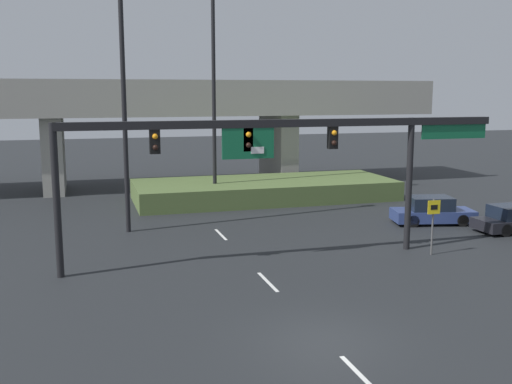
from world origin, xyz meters
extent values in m
plane|color=black|center=(0.00, 0.00, 0.00)|extent=(160.00, 160.00, 0.00)
cube|color=silver|center=(0.00, -2.44, 0.00)|extent=(0.14, 2.40, 0.01)
cube|color=silver|center=(0.00, 5.46, 0.00)|extent=(0.14, 2.40, 0.01)
cube|color=silver|center=(0.00, 13.35, 0.00)|extent=(0.14, 2.40, 0.01)
cube|color=silver|center=(0.00, 21.24, 0.00)|extent=(0.14, 2.40, 0.01)
cube|color=silver|center=(0.00, 29.14, 0.00)|extent=(0.14, 2.40, 0.01)
cylinder|color=black|center=(-7.50, 8.28, 2.97)|extent=(0.28, 0.28, 5.94)
cylinder|color=black|center=(7.50, 8.28, 2.97)|extent=(0.28, 0.28, 5.94)
cube|color=black|center=(1.93, 8.28, 5.78)|extent=(18.87, 0.32, 0.32)
cube|color=black|center=(-3.75, 8.28, 5.15)|extent=(0.40, 0.28, 0.95)
sphere|color=orange|center=(-3.75, 8.11, 5.36)|extent=(0.22, 0.22, 0.22)
sphere|color=black|center=(-3.75, 8.11, 4.93)|extent=(0.22, 0.22, 0.22)
cube|color=black|center=(0.00, 8.28, 5.15)|extent=(0.40, 0.28, 0.95)
sphere|color=orange|center=(0.00, 8.11, 5.36)|extent=(0.22, 0.22, 0.22)
sphere|color=black|center=(0.00, 8.11, 4.93)|extent=(0.22, 0.22, 0.22)
cube|color=black|center=(3.75, 8.28, 5.15)|extent=(0.40, 0.28, 0.95)
sphere|color=orange|center=(3.75, 8.11, 5.36)|extent=(0.22, 0.22, 0.22)
sphere|color=black|center=(3.75, 8.11, 4.93)|extent=(0.22, 0.22, 0.22)
cube|color=#115B38|center=(0.00, 8.18, 5.00)|extent=(2.18, 0.08, 1.25)
cube|color=white|center=(0.38, 8.13, 4.71)|extent=(0.54, 0.03, 0.28)
cube|color=#115B38|center=(9.63, 8.22, 5.30)|extent=(3.27, 0.07, 0.64)
cylinder|color=#4C4C4C|center=(8.03, 7.09, 1.24)|extent=(0.08, 0.08, 2.48)
cube|color=yellow|center=(8.03, 7.04, 2.13)|extent=(0.60, 0.03, 0.60)
cube|color=black|center=(8.03, 7.03, 2.13)|extent=(0.33, 0.01, 0.21)
cylinder|color=black|center=(-4.39, 15.31, 7.49)|extent=(0.24, 0.24, 14.98)
cylinder|color=black|center=(1.58, 21.91, 8.12)|extent=(0.24, 0.24, 16.24)
cube|color=gray|center=(0.00, 29.86, 6.18)|extent=(39.80, 7.33, 1.64)
cube|color=gray|center=(0.00, 26.39, 7.45)|extent=(39.80, 0.40, 0.90)
cube|color=gray|center=(-8.46, 29.86, 2.68)|extent=(1.40, 5.86, 5.36)
cube|color=gray|center=(8.46, 29.86, 2.68)|extent=(1.40, 5.86, 5.36)
cube|color=#4C6033|center=(5.06, 22.33, 0.63)|extent=(17.07, 6.54, 1.27)
cube|color=navy|center=(11.62, 12.63, 0.46)|extent=(4.59, 2.68, 0.61)
cube|color=black|center=(11.46, 12.67, 1.12)|extent=(2.54, 2.06, 0.71)
cylinder|color=black|center=(13.10, 13.10, 0.32)|extent=(0.67, 0.35, 0.64)
cylinder|color=black|center=(12.76, 11.57, 0.32)|extent=(0.67, 0.35, 0.64)
cylinder|color=black|center=(10.49, 13.69, 0.32)|extent=(0.67, 0.35, 0.64)
cylinder|color=black|center=(10.15, 12.16, 0.32)|extent=(0.67, 0.35, 0.64)
cylinder|color=black|center=(13.39, 10.63, 0.32)|extent=(0.64, 0.23, 0.64)
cylinder|color=black|center=(13.41, 9.00, 0.32)|extent=(0.64, 0.23, 0.64)
camera|label=1|loc=(-6.48, -15.20, 7.06)|focal=42.00mm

